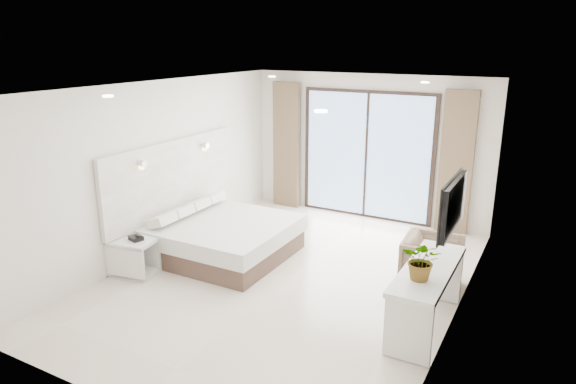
# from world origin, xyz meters

# --- Properties ---
(ground) EXTENTS (6.20, 6.20, 0.00)m
(ground) POSITION_xyz_m (0.00, 0.00, 0.00)
(ground) COLOR beige
(ground) RESTS_ON ground
(room_shell) EXTENTS (4.62, 6.22, 2.72)m
(room_shell) POSITION_xyz_m (-0.20, 0.77, 1.58)
(room_shell) COLOR silver
(room_shell) RESTS_ON ground
(bed) EXTENTS (2.01, 1.91, 0.70)m
(bed) POSITION_xyz_m (-1.31, 0.23, 0.30)
(bed) COLOR brown
(bed) RESTS_ON ground
(nightstand) EXTENTS (0.66, 0.58, 0.53)m
(nightstand) POSITION_xyz_m (-2.01, -0.95, 0.27)
(nightstand) COLOR silver
(nightstand) RESTS_ON ground
(phone) EXTENTS (0.23, 0.20, 0.06)m
(phone) POSITION_xyz_m (-1.96, -0.95, 0.57)
(phone) COLOR black
(phone) RESTS_ON nightstand
(console_desk) EXTENTS (0.53, 1.69, 0.77)m
(console_desk) POSITION_xyz_m (2.04, -0.37, 0.57)
(console_desk) COLOR silver
(console_desk) RESTS_ON ground
(plant) EXTENTS (0.42, 0.47, 0.36)m
(plant) POSITION_xyz_m (2.04, -0.72, 0.95)
(plant) COLOR #33662D
(plant) RESTS_ON console_desk
(armchair) EXTENTS (0.76, 0.81, 0.78)m
(armchair) POSITION_xyz_m (1.85, 0.73, 0.39)
(armchair) COLOR #837355
(armchair) RESTS_ON ground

